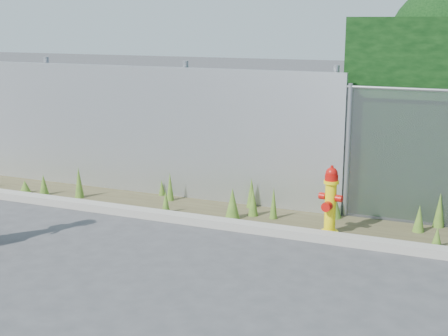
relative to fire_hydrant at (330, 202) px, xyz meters
The scene contains 5 objects.
ground 2.38m from the fire_hydrant, 115.99° to the right, with size 80.00×80.00×0.00m, color #3D3D3F.
curb 1.15m from the fire_hydrant, 163.87° to the right, with size 16.00×0.22×0.12m, color gray.
weed_strip 0.50m from the fire_hydrant, 88.66° to the left, with size 16.00×1.30×0.54m.
corrugated_fence 4.41m from the fire_hydrant, 167.94° to the left, with size 8.50×0.21×2.30m.
fire_hydrant is the anchor object (origin of this frame).
Camera 1 is at (2.85, -6.19, 2.97)m, focal length 50.00 mm.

